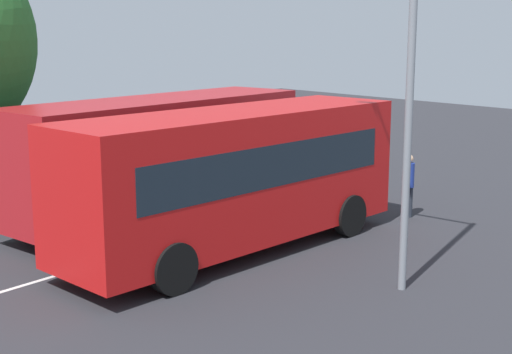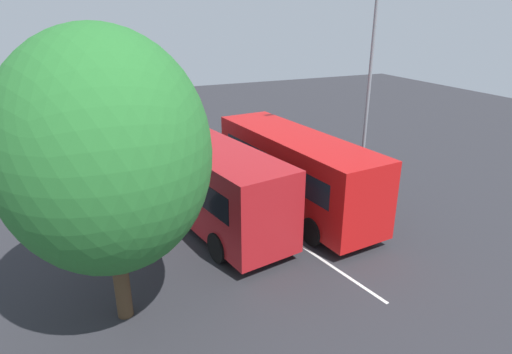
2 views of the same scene
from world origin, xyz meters
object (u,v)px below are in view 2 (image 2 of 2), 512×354
at_px(pedestrian, 255,149).
at_px(depot_tree, 104,152).
at_px(bus_center_left, 207,179).
at_px(street_lamp, 365,84).
at_px(bus_far_left, 294,169).

bearing_deg(pedestrian, depot_tree, -94.96).
bearing_deg(bus_center_left, depot_tree, 129.66).
relative_size(bus_center_left, street_lamp, 1.06).
distance_m(bus_far_left, pedestrian, 5.77).
relative_size(pedestrian, street_lamp, 0.20).
bearing_deg(street_lamp, depot_tree, 14.01).
height_order(pedestrian, depot_tree, depot_tree).
xyz_separation_m(bus_far_left, depot_tree, (-4.42, 7.88, 3.08)).
bearing_deg(bus_far_left, bus_center_left, 78.27).
relative_size(bus_center_left, depot_tree, 1.18).
bearing_deg(street_lamp, pedestrian, -64.92).
height_order(bus_center_left, street_lamp, street_lamp).
relative_size(bus_center_left, pedestrian, 5.27).
bearing_deg(street_lamp, bus_center_left, -6.39).
height_order(street_lamp, depot_tree, street_lamp).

